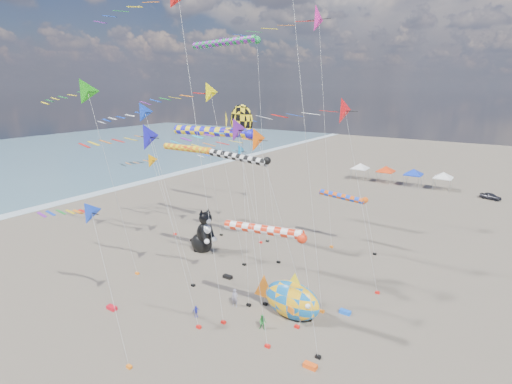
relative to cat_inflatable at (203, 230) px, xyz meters
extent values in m
plane|color=brown|center=(8.44, -16.09, -2.57)|extent=(260.00, 260.00, 0.00)
cone|color=blue|center=(4.63, -17.29, 6.99)|extent=(1.61, 1.72, 1.77)
cylinder|color=#B2B2B2|center=(6.53, -17.29, 2.21)|extent=(3.83, 0.02, 9.56)
cube|color=black|center=(8.43, -17.29, -2.47)|extent=(0.36, 0.24, 0.20)
cone|color=#1384CC|center=(2.43, 5.55, 7.91)|extent=(1.68, 1.80, 1.86)
cylinder|color=#B2B2B2|center=(3.20, 5.55, 2.67)|extent=(1.58, 0.02, 10.48)
cube|color=black|center=(3.98, 5.55, -2.47)|extent=(0.36, 0.24, 0.20)
cylinder|color=#B2B2B2|center=(15.23, -4.19, 10.93)|extent=(1.99, 0.02, 27.00)
cube|color=black|center=(16.21, -4.19, -2.47)|extent=(0.36, 0.24, 0.20)
cone|color=#5F1987|center=(12.63, -10.47, 12.61)|extent=(1.60, 1.71, 1.76)
cylinder|color=#B2B2B2|center=(13.75, -10.47, 5.02)|extent=(2.28, 0.02, 15.18)
cube|color=black|center=(14.88, -10.47, -2.47)|extent=(0.36, 0.24, 0.20)
cone|color=#FFEB06|center=(3.87, -0.45, 14.73)|extent=(1.98, 2.12, 2.19)
cylinder|color=#B2B2B2|center=(4.85, -0.45, 6.08)|extent=(1.98, 0.02, 17.30)
cube|color=black|center=(5.83, -0.45, -2.47)|extent=(0.36, 0.24, 0.20)
cone|color=#FF5A08|center=(12.14, -5.79, 11.46)|extent=(1.83, 1.96, 2.02)
cylinder|color=#B2B2B2|center=(14.01, -5.79, 4.45)|extent=(3.77, 0.02, 14.04)
cube|color=black|center=(15.88, -5.79, -2.47)|extent=(0.36, 0.24, 0.20)
cone|color=#143CC3|center=(0.94, -6.69, 13.13)|extent=(1.75, 1.87, 1.93)
cylinder|color=#B2B2B2|center=(2.69, -6.69, 5.28)|extent=(3.53, 0.02, 15.70)
cube|color=black|center=(4.45, -6.69, -2.47)|extent=(0.36, 0.24, 0.20)
cone|color=#1E9A15|center=(-4.75, -7.90, 14.86)|extent=(2.37, 2.53, 2.61)
cylinder|color=#B2B2B2|center=(-3.27, -7.90, 6.15)|extent=(2.98, 0.02, 17.43)
cube|color=black|center=(-1.80, -7.90, -2.47)|extent=(0.36, 0.24, 0.20)
cone|color=red|center=(15.71, 1.35, 13.32)|extent=(2.28, 2.44, 2.52)
cylinder|color=#B2B2B2|center=(17.39, 1.35, 5.38)|extent=(3.37, 0.02, 15.89)
cube|color=black|center=(19.06, 1.35, -2.47)|extent=(0.36, 0.24, 0.20)
cone|color=#F79B03|center=(-8.46, 1.95, 6.62)|extent=(1.76, 1.89, 1.95)
cylinder|color=#B2B2B2|center=(-7.41, 1.95, 2.02)|extent=(2.11, 0.02, 9.19)
cube|color=black|center=(-6.37, 1.95, -2.47)|extent=(0.36, 0.24, 0.20)
cone|color=#E21F8E|center=(9.73, 8.89, 22.16)|extent=(2.81, 3.00, 3.10)
cylinder|color=#B2B2B2|center=(10.60, 8.89, 9.80)|extent=(1.76, 0.02, 24.73)
cube|color=black|center=(11.47, 8.89, -2.47)|extent=(0.36, 0.24, 0.20)
cylinder|color=#B2B2B2|center=(9.09, -9.86, 9.41)|extent=(2.76, 0.02, 23.95)
cube|color=black|center=(10.45, -9.86, -2.47)|extent=(0.36, 0.24, 0.20)
cone|color=#1B18BD|center=(7.05, -11.39, 11.82)|extent=(1.95, 2.09, 2.15)
cylinder|color=#B2B2B2|center=(8.16, -11.39, 4.63)|extent=(2.24, 0.02, 14.39)
cube|color=black|center=(9.27, -11.39, -2.47)|extent=(0.36, 0.24, 0.20)
cylinder|color=red|center=(13.84, -9.57, 5.81)|extent=(6.02, 0.66, 0.66)
sphere|color=red|center=(16.85, -9.57, 5.81)|extent=(0.70, 0.70, 0.70)
cylinder|color=#B2B2B2|center=(17.60, -9.57, 1.62)|extent=(1.52, 0.02, 8.38)
cube|color=black|center=(18.35, -9.57, -2.47)|extent=(0.36, 0.24, 0.20)
cylinder|color=black|center=(3.36, 1.98, 8.12)|extent=(7.25, 0.76, 0.76)
sphere|color=black|center=(6.99, 1.98, 8.12)|extent=(0.80, 0.80, 0.80)
cylinder|color=#B2B2B2|center=(7.74, 1.98, 2.78)|extent=(1.52, 0.02, 10.69)
cube|color=black|center=(8.49, 1.98, -2.47)|extent=(0.36, 0.24, 0.20)
cylinder|color=orange|center=(-6.68, 4.91, 7.85)|extent=(7.53, 0.81, 0.81)
sphere|color=orange|center=(-2.92, 4.91, 7.85)|extent=(0.85, 0.85, 0.85)
cylinder|color=#B2B2B2|center=(-2.17, 4.91, 2.64)|extent=(1.52, 0.02, 10.42)
cube|color=black|center=(-1.42, 4.91, -2.47)|extent=(0.36, 0.24, 0.20)
cylinder|color=#1714D0|center=(6.43, -5.79, 11.70)|extent=(7.62, 0.75, 0.75)
sphere|color=#1714D0|center=(10.24, -5.79, 11.70)|extent=(0.79, 0.79, 0.79)
cylinder|color=#B2B2B2|center=(10.99, -5.79, 4.57)|extent=(1.52, 0.02, 14.27)
cube|color=black|center=(11.74, -5.79, -2.47)|extent=(0.36, 0.24, 0.20)
cylinder|color=#D8500F|center=(12.10, 9.61, 3.43)|extent=(5.28, 0.65, 0.65)
sphere|color=#D8500F|center=(14.73, 9.61, 3.43)|extent=(0.68, 0.68, 0.68)
cylinder|color=#B2B2B2|center=(15.48, 9.61, 0.43)|extent=(1.52, 0.02, 6.01)
cube|color=black|center=(16.23, 9.61, -2.47)|extent=(0.36, 0.24, 0.20)
cylinder|color=#17833B|center=(-1.54, 6.32, 20.04)|extent=(8.96, 0.78, 0.78)
sphere|color=#17833B|center=(2.93, 6.32, 20.04)|extent=(0.82, 0.82, 0.82)
cylinder|color=#B2B2B2|center=(3.68, 6.32, 8.74)|extent=(1.52, 0.02, 22.61)
cube|color=black|center=(4.43, 6.32, -2.47)|extent=(0.36, 0.24, 0.20)
ellipsoid|color=yellow|center=(8.67, -4.69, 12.58)|extent=(2.20, 0.40, 2.64)
cone|color=yellow|center=(7.17, -4.69, 12.58)|extent=(0.12, 1.80, 1.80)
cylinder|color=#B2B2B2|center=(9.67, -5.69, 5.01)|extent=(2.03, 2.03, 15.15)
cube|color=black|center=(10.67, -6.69, -2.47)|extent=(0.36, 0.24, 0.20)
ellipsoid|color=#126AB6|center=(14.51, -6.23, -1.02)|extent=(4.85, 2.20, 3.16)
cone|color=orange|center=(11.77, -6.23, -1.02)|extent=(2.32, 0.27, 2.32)
cone|color=yellow|center=(14.72, -6.23, 0.56)|extent=(1.69, 0.21, 1.69)
cylinder|color=#B2B2B2|center=(15.64, -6.73, -2.06)|extent=(0.31, 1.04, 1.05)
cube|color=red|center=(15.51, -7.23, -2.47)|extent=(0.36, 0.24, 0.20)
imported|color=gray|center=(9.74, -7.38, -1.77)|extent=(0.65, 0.50, 1.59)
imported|color=#237D2F|center=(13.44, -8.86, -1.95)|extent=(0.69, 0.60, 1.23)
imported|color=#2529B1|center=(8.08, -10.36, -2.07)|extent=(0.48, 0.63, 1.00)
cube|color=red|center=(1.51, -13.37, -2.42)|extent=(0.90, 0.44, 0.30)
cube|color=black|center=(6.13, -3.67, -2.42)|extent=(0.90, 0.44, 0.30)
cube|color=blue|center=(17.86, -3.34, -2.42)|extent=(0.90, 0.44, 0.30)
cube|color=#F75314|center=(18.33, -10.74, -2.42)|extent=(0.90, 0.44, 0.30)
cube|color=silver|center=(2.44, 43.91, -0.32)|extent=(3.00, 3.00, 0.15)
pyramid|color=silver|center=(2.44, 43.91, 0.73)|extent=(4.20, 4.20, 1.00)
cylinder|color=#999999|center=(1.14, 42.61, -1.47)|extent=(0.08, 0.08, 2.20)
cylinder|color=#999999|center=(3.74, 42.61, -1.47)|extent=(0.08, 0.08, 2.20)
cylinder|color=#999999|center=(1.14, 45.21, -1.47)|extent=(0.08, 0.08, 2.20)
cylinder|color=#999999|center=(3.74, 45.21, -1.47)|extent=(0.08, 0.08, 2.20)
cube|color=red|center=(7.44, 43.91, -0.32)|extent=(3.00, 3.00, 0.15)
pyramid|color=red|center=(7.44, 43.91, 0.73)|extent=(4.20, 4.20, 1.00)
cylinder|color=#999999|center=(6.14, 42.61, -1.47)|extent=(0.08, 0.08, 2.20)
cylinder|color=#999999|center=(8.74, 42.61, -1.47)|extent=(0.08, 0.08, 2.20)
cylinder|color=#999999|center=(6.14, 45.21, -1.47)|extent=(0.08, 0.08, 2.20)
cylinder|color=#999999|center=(8.74, 45.21, -1.47)|extent=(0.08, 0.08, 2.20)
cube|color=#1332BF|center=(12.44, 43.91, -0.32)|extent=(3.00, 3.00, 0.15)
pyramid|color=#1332BF|center=(12.44, 43.91, 0.73)|extent=(4.20, 4.20, 1.00)
cylinder|color=#999999|center=(11.14, 42.61, -1.47)|extent=(0.08, 0.08, 2.20)
cylinder|color=#999999|center=(13.74, 42.61, -1.47)|extent=(0.08, 0.08, 2.20)
cylinder|color=#999999|center=(11.14, 45.21, -1.47)|extent=(0.08, 0.08, 2.20)
cylinder|color=#999999|center=(13.74, 45.21, -1.47)|extent=(0.08, 0.08, 2.20)
cube|color=silver|center=(17.44, 43.91, -0.32)|extent=(3.00, 3.00, 0.15)
pyramid|color=silver|center=(17.44, 43.91, 0.73)|extent=(4.20, 4.20, 1.00)
cylinder|color=#999999|center=(16.14, 42.61, -1.47)|extent=(0.08, 0.08, 2.20)
cylinder|color=#999999|center=(18.74, 42.61, -1.47)|extent=(0.08, 0.08, 2.20)
cylinder|color=#999999|center=(16.14, 45.21, -1.47)|extent=(0.08, 0.08, 2.20)
cylinder|color=#999999|center=(18.74, 45.21, -1.47)|extent=(0.08, 0.08, 2.20)
imported|color=#26262D|center=(25.10, 41.91, -2.02)|extent=(3.45, 2.31, 1.09)
camera|label=1|loc=(27.66, -31.30, 15.32)|focal=28.00mm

